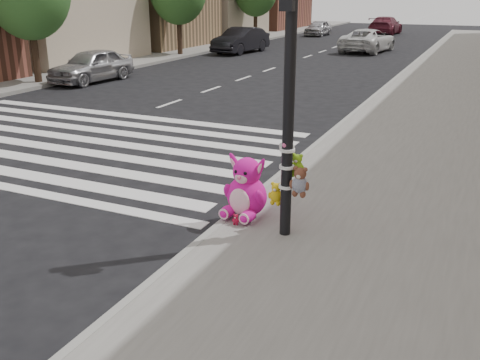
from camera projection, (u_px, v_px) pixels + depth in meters
The scene contains 13 objects.
ground at pixel (66, 259), 7.51m from camera, with size 120.00×120.00×0.00m, color black.
sidewalk_near at pixel (478, 131), 14.08m from camera, with size 7.00×80.00×0.14m, color slate.
sidewalk_far at pixel (127, 57), 29.92m from camera, with size 6.00×80.00×0.14m, color slate.
curb_edge at pixel (348, 119), 15.44m from camera, with size 0.12×80.00×0.15m, color gray.
crosswalk at pixel (71, 137), 13.73m from camera, with size 11.00×6.00×0.01m, color silver, non-canonical shape.
signal_pole at pixel (290, 126), 7.43m from camera, with size 0.69×0.48×4.00m.
pink_bunny at pixel (246, 191), 8.47m from camera, with size 0.73×0.80×1.03m.
red_teddy at pixel (236, 219), 8.25m from camera, with size 0.12×0.08×0.18m, color #AF1132, non-canonical shape.
car_silver_far at pixel (92, 65), 21.91m from camera, with size 1.58×3.93×1.34m, color #A5A5AA.
car_dark_far at pixel (241, 40), 32.24m from camera, with size 1.58×4.52×1.49m, color black.
car_white_near at pixel (368, 40), 32.73m from camera, with size 2.30×4.99×1.39m, color silver.
car_maroon_near at pixel (386, 25), 45.86m from camera, with size 2.11×5.18×1.50m, color maroon.
car_silver_deep at pixel (318, 28), 44.65m from camera, with size 1.49×3.71×1.26m, color #ABABB0.
Camera 1 is at (5.02, -5.07, 3.56)m, focal length 40.00 mm.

